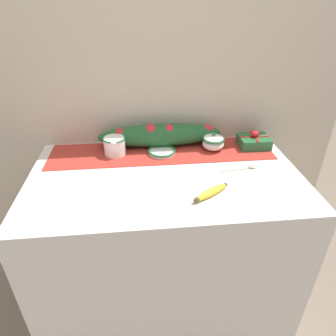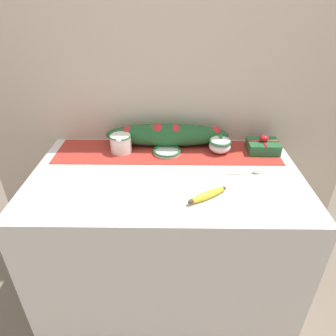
{
  "view_description": "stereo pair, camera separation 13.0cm",
  "coord_description": "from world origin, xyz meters",
  "px_view_note": "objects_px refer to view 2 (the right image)",
  "views": [
    {
      "loc": [
        -0.11,
        -1.14,
        1.59
      ],
      "look_at": [
        0.01,
        -0.03,
        0.93
      ],
      "focal_mm": 32.0,
      "sensor_mm": 36.0,
      "label": 1
    },
    {
      "loc": [
        0.02,
        -1.15,
        1.59
      ],
      "look_at": [
        0.01,
        -0.03,
        0.93
      ],
      "focal_mm": 32.0,
      "sensor_mm": 36.0,
      "label": 2
    }
  ],
  "objects_px": {
    "sugar_bowl": "(220,145)",
    "spoon": "(253,172)",
    "cream_pitcher": "(121,142)",
    "small_dish": "(167,151)",
    "gift_box": "(263,146)",
    "banana": "(208,195)"
  },
  "relations": [
    {
      "from": "sugar_bowl",
      "to": "spoon",
      "type": "height_order",
      "value": "sugar_bowl"
    },
    {
      "from": "cream_pitcher",
      "to": "small_dish",
      "type": "distance_m",
      "value": 0.24
    },
    {
      "from": "spoon",
      "to": "gift_box",
      "type": "distance_m",
      "value": 0.24
    },
    {
      "from": "small_dish",
      "to": "gift_box",
      "type": "relative_size",
      "value": 0.89
    },
    {
      "from": "small_dish",
      "to": "banana",
      "type": "distance_m",
      "value": 0.41
    },
    {
      "from": "small_dish",
      "to": "gift_box",
      "type": "height_order",
      "value": "gift_box"
    },
    {
      "from": "spoon",
      "to": "gift_box",
      "type": "xyz_separation_m",
      "value": [
        0.1,
        0.22,
        0.03
      ]
    },
    {
      "from": "small_dish",
      "to": "spoon",
      "type": "distance_m",
      "value": 0.43
    },
    {
      "from": "cream_pitcher",
      "to": "small_dish",
      "type": "relative_size",
      "value": 0.93
    },
    {
      "from": "small_dish",
      "to": "gift_box",
      "type": "distance_m",
      "value": 0.49
    },
    {
      "from": "sugar_bowl",
      "to": "gift_box",
      "type": "xyz_separation_m",
      "value": [
        0.22,
        0.01,
        -0.01
      ]
    },
    {
      "from": "small_dish",
      "to": "gift_box",
      "type": "bearing_deg",
      "value": 3.58
    },
    {
      "from": "small_dish",
      "to": "spoon",
      "type": "height_order",
      "value": "small_dish"
    },
    {
      "from": "gift_box",
      "to": "cream_pitcher",
      "type": "bearing_deg",
      "value": -178.95
    },
    {
      "from": "sugar_bowl",
      "to": "gift_box",
      "type": "height_order",
      "value": "sugar_bowl"
    },
    {
      "from": "sugar_bowl",
      "to": "gift_box",
      "type": "bearing_deg",
      "value": 3.64
    },
    {
      "from": "cream_pitcher",
      "to": "small_dish",
      "type": "bearing_deg",
      "value": -4.2
    },
    {
      "from": "small_dish",
      "to": "banana",
      "type": "bearing_deg",
      "value": -66.34
    },
    {
      "from": "cream_pitcher",
      "to": "gift_box",
      "type": "distance_m",
      "value": 0.72
    },
    {
      "from": "banana",
      "to": "gift_box",
      "type": "xyz_separation_m",
      "value": [
        0.32,
        0.41,
        0.02
      ]
    },
    {
      "from": "small_dish",
      "to": "spoon",
      "type": "xyz_separation_m",
      "value": [
        0.39,
        -0.19,
        -0.01
      ]
    },
    {
      "from": "banana",
      "to": "gift_box",
      "type": "distance_m",
      "value": 0.52
    }
  ]
}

